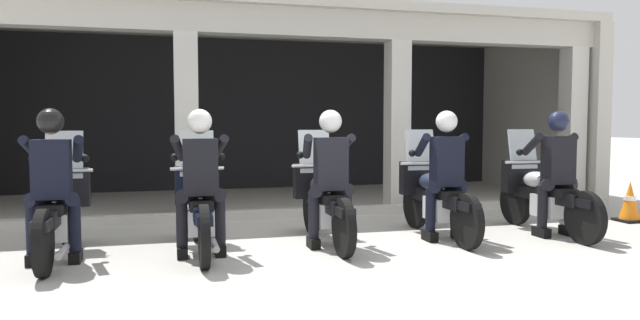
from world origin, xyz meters
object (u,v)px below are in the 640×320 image
Objects in this scene: police_officer_center at (330,166)px; police_officer_right at (445,164)px; motorcycle_right at (435,197)px; police_officer_far_left at (52,172)px; traffic_cone_flank at (630,202)px; motorcycle_far_right at (542,194)px; motorcycle_far_left at (59,211)px; motorcycle_center at (324,201)px; police_officer_far_right at (557,162)px; police_officer_left at (200,170)px; motorcycle_left at (199,207)px.

police_officer_center is 1.00× the size of police_officer_right.
motorcycle_right is at bearing 93.19° from police_officer_right.
police_officer_far_left reaches higher than traffic_cone_flank.
motorcycle_far_right is at bearing 0.95° from police_officer_far_left.
motorcycle_center is (2.94, 0.02, 0.00)m from motorcycle_far_left.
police_officer_right is (-0.00, -0.28, 0.44)m from motorcycle_right.
police_officer_far_left and police_officer_center have the same top height.
traffic_cone_flank is at bearing 29.73° from police_officer_far_right.
motorcycle_right is at bearing -176.14° from traffic_cone_flank.
police_officer_left is 3.00m from motorcycle_right.
police_officer_far_left is at bearing -91.09° from motorcycle_far_left.
motorcycle_left is 2.94m from motorcycle_right.
motorcycle_center is at bearing -172.67° from motorcycle_far_right.
motorcycle_right is at bearing -0.33° from motorcycle_far_left.
traffic_cone_flank is at bearing 7.31° from motorcycle_right.
motorcycle_left is 1.29× the size of police_officer_right.
police_officer_far_left is 1.00× the size of police_officer_center.
police_officer_left is (1.47, -0.08, 0.00)m from police_officer_far_left.
police_officer_left and police_officer_center have the same top height.
motorcycle_left is 1.47m from motorcycle_center.
motorcycle_right is 1.29× the size of police_officer_far_right.
motorcycle_left is 1.29× the size of police_officer_far_right.
police_officer_far_right is at bearing 4.00° from police_officer_center.
police_officer_far_left is 1.00× the size of police_officer_far_right.
police_officer_far_left is 0.78× the size of motorcycle_right.
traffic_cone_flank is (3.21, 0.22, -0.21)m from motorcycle_right.
motorcycle_far_left is 1.00× the size of motorcycle_left.
police_officer_left is 0.78× the size of motorcycle_center.
police_officer_center is (2.94, 0.02, 0.00)m from police_officer_far_left.
motorcycle_far_left is 4.41m from motorcycle_right.
motorcycle_far_left and motorcycle_right have the same top height.
motorcycle_far_left and motorcycle_left have the same top height.
police_officer_right is at bearing -171.15° from traffic_cone_flank.
motorcycle_far_right is (5.87, -0.10, 0.00)m from motorcycle_far_left.
police_officer_right and police_officer_far_right have the same top height.
police_officer_right reaches higher than motorcycle_right.
police_officer_center reaches higher than motorcycle_far_left.
traffic_cone_flank is (6.15, 0.62, -0.65)m from police_officer_left.
motorcycle_left is at bearing -170.69° from motorcycle_far_right.
motorcycle_far_left is 5.90m from police_officer_far_right.
police_officer_center is at bearing -6.97° from motorcycle_left.
motorcycle_center and motorcycle_right have the same top height.
police_officer_left is at bearing -3.80° from police_officer_far_left.
police_officer_right reaches higher than motorcycle_far_left.
police_officer_center is at bearing -172.67° from police_officer_far_right.
motorcycle_far_right is (2.94, 0.17, -0.44)m from police_officer_center.
motorcycle_left is 1.00× the size of motorcycle_center.
police_officer_far_left reaches higher than motorcycle_left.
police_officer_right is 2.69× the size of traffic_cone_flank.
police_officer_right is at bearing -0.33° from police_officer_far_left.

